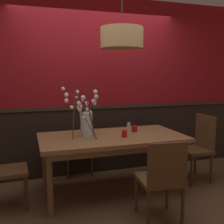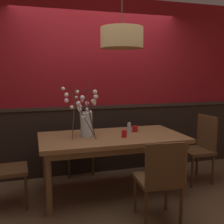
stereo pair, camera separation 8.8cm
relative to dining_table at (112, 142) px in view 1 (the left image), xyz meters
The scene contains 12 objects.
ground_plane 0.69m from the dining_table, ahead, with size 24.00×24.00×0.00m, color brown.
back_wall 1.06m from the dining_table, 90.00° to the left, with size 5.47×0.14×2.73m.
dining_table is the anchor object (origin of this frame).
chair_near_side_right 0.93m from the dining_table, 73.24° to the right, with size 0.47×0.47×0.91m.
chair_far_side_left 0.97m from the dining_table, 109.98° to the left, with size 0.47×0.46×0.95m.
chair_head_west_end 1.35m from the dining_table, behind, with size 0.41×0.44×0.95m.
chair_head_east_end 1.36m from the dining_table, ahead, with size 0.41×0.44×0.97m.
vase_with_blossoms 0.46m from the dining_table, behind, with size 0.42×0.47×0.71m.
candle_holder_nearer_center 0.23m from the dining_table, 48.48° to the right, with size 0.07×0.07×0.09m.
candle_holder_nearer_edge 0.42m from the dining_table, 19.02° to the left, with size 0.08×0.08×0.09m.
condiment_bottle 0.33m from the dining_table, 19.70° to the left, with size 0.05×0.05×0.14m.
pendant_lamp 1.33m from the dining_table, 15.33° to the right, with size 0.53×0.53×0.84m.
Camera 1 is at (-1.05, -3.23, 1.57)m, focal length 42.67 mm.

